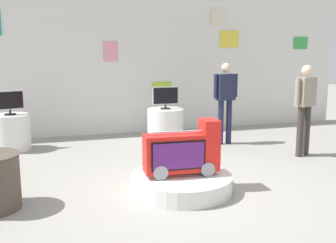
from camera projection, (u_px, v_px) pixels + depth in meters
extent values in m
plane|color=gray|center=(184.00, 190.00, 5.55)|extent=(30.00, 30.00, 0.00)
cube|color=silver|center=(125.00, 63.00, 9.27)|extent=(11.61, 0.10, 3.35)
cube|color=green|center=(301.00, 43.00, 10.50)|extent=(0.43, 0.02, 0.32)
cube|color=#9ECC33|center=(162.00, 89.00, 9.57)|extent=(0.49, 0.02, 0.36)
cube|color=pink|center=(111.00, 51.00, 9.06)|extent=(0.33, 0.02, 0.46)
cube|color=beige|center=(218.00, 17.00, 9.69)|extent=(0.41, 0.02, 0.39)
cube|color=yellow|center=(229.00, 39.00, 9.87)|extent=(0.51, 0.02, 0.42)
cylinder|color=silver|center=(181.00, 183.00, 5.49)|extent=(1.44, 1.44, 0.24)
cylinder|color=gray|center=(158.00, 169.00, 5.38)|extent=(0.22, 0.39, 0.20)
cylinder|color=gray|center=(204.00, 166.00, 5.53)|extent=(0.22, 0.39, 0.20)
cube|color=red|center=(181.00, 152.00, 5.42)|extent=(1.06, 0.39, 0.53)
cube|color=red|center=(209.00, 126.00, 5.45)|extent=(0.25, 0.34, 0.18)
cube|color=black|center=(179.00, 156.00, 5.23)|extent=(0.75, 0.06, 0.40)
cube|color=#561E6B|center=(179.00, 156.00, 5.23)|extent=(0.71, 0.06, 0.36)
cube|color=#B2B2B7|center=(181.00, 132.00, 5.36)|extent=(0.84, 0.08, 0.02)
cylinder|color=silver|center=(166.00, 125.00, 8.56)|extent=(0.80, 0.80, 0.72)
cylinder|color=black|center=(166.00, 108.00, 8.49)|extent=(0.22, 0.22, 0.02)
cylinder|color=black|center=(166.00, 106.00, 8.48)|extent=(0.04, 0.04, 0.08)
cube|color=silver|center=(165.00, 96.00, 8.44)|extent=(0.59, 0.04, 0.39)
cube|color=black|center=(166.00, 96.00, 8.42)|extent=(0.54, 0.02, 0.35)
cylinder|color=silver|center=(12.00, 132.00, 7.77)|extent=(0.73, 0.73, 0.72)
cylinder|color=black|center=(10.00, 114.00, 7.71)|extent=(0.23, 0.23, 0.02)
cylinder|color=black|center=(10.00, 112.00, 7.70)|extent=(0.04, 0.04, 0.08)
cube|color=silver|center=(9.00, 100.00, 7.66)|extent=(0.57, 0.20, 0.37)
cube|color=black|center=(9.00, 100.00, 7.64)|extent=(0.52, 0.16, 0.33)
cylinder|color=#38332D|center=(307.00, 130.00, 7.37)|extent=(0.12, 0.12, 0.95)
cylinder|color=#38332D|center=(300.00, 132.00, 7.26)|extent=(0.12, 0.12, 0.95)
cube|color=gray|center=(306.00, 92.00, 7.19)|extent=(0.42, 0.31, 0.53)
sphere|color=beige|center=(307.00, 70.00, 7.12)|extent=(0.20, 0.20, 0.20)
cylinder|color=gray|center=(314.00, 90.00, 7.32)|extent=(0.08, 0.08, 0.48)
cylinder|color=gray|center=(298.00, 91.00, 7.05)|extent=(0.08, 0.08, 0.48)
cylinder|color=#1E233F|center=(221.00, 122.00, 8.24)|extent=(0.12, 0.12, 0.94)
cylinder|color=#1E233F|center=(229.00, 122.00, 8.32)|extent=(0.12, 0.12, 0.94)
cube|color=#1E233F|center=(226.00, 87.00, 8.15)|extent=(0.40, 0.23, 0.55)
sphere|color=beige|center=(226.00, 68.00, 8.08)|extent=(0.20, 0.20, 0.20)
cylinder|color=#1E233F|center=(216.00, 86.00, 8.05)|extent=(0.08, 0.08, 0.49)
cylinder|color=#1E233F|center=(236.00, 85.00, 8.23)|extent=(0.08, 0.08, 0.49)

